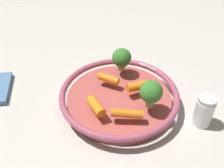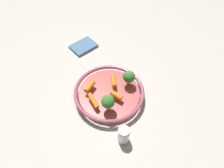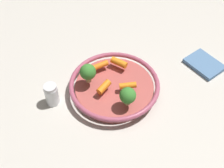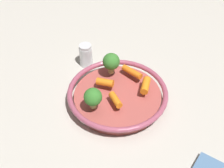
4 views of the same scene
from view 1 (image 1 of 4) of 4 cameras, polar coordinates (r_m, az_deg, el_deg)
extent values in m
plane|color=#B7B2A8|center=(0.68, 1.45, -4.37)|extent=(2.37, 2.37, 0.00)
cylinder|color=#A84C47|center=(0.67, 1.47, -3.49)|extent=(0.25, 0.25, 0.03)
torus|color=#9E485F|center=(0.66, 1.50, -2.09)|extent=(0.29, 0.29, 0.02)
cylinder|color=orange|center=(0.60, -3.28, -4.57)|extent=(0.05, 0.05, 0.02)
cylinder|color=orange|center=(0.66, 5.11, -0.48)|extent=(0.05, 0.05, 0.02)
cylinder|color=orange|center=(0.68, -0.71, 1.09)|extent=(0.03, 0.06, 0.02)
cylinder|color=orange|center=(0.59, 3.09, -6.08)|extent=(0.03, 0.07, 0.02)
cylinder|color=#99A866|center=(0.62, 7.78, -3.75)|extent=(0.02, 0.02, 0.02)
sphere|color=#35742A|center=(0.60, 8.04, -1.59)|extent=(0.05, 0.05, 0.05)
cylinder|color=#98A966|center=(0.72, 1.96, 3.55)|extent=(0.02, 0.02, 0.02)
sphere|color=#33752A|center=(0.70, 2.01, 5.43)|extent=(0.05, 0.05, 0.05)
cylinder|color=silver|center=(0.65, 18.34, -5.57)|extent=(0.04, 0.04, 0.07)
cylinder|color=silver|center=(0.63, 19.04, -3.10)|extent=(0.04, 0.04, 0.01)
camera|label=2|loc=(0.56, 87.03, 36.85)|focal=33.68mm
camera|label=3|loc=(1.14, 28.89, 51.78)|focal=49.91mm
camera|label=4|loc=(1.09, -33.31, 46.53)|focal=52.24mm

